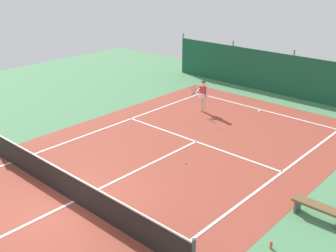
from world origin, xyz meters
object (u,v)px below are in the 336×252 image
tennis_net (73,188)px  tennis_player (203,94)px  courtside_bench (319,209)px  tennis_ball_by_sideline (186,163)px  tennis_ball_midcourt (218,127)px  water_bottle (271,245)px

tennis_net → tennis_player: 9.85m
tennis_player → courtside_bench: tennis_player is taller
tennis_ball_by_sideline → courtside_bench: courtside_bench is taller
tennis_ball_by_sideline → courtside_bench: 5.33m
tennis_ball_by_sideline → tennis_ball_midcourt: bearing=107.5°
tennis_ball_by_sideline → water_bottle: size_ratio=0.28×
water_bottle → tennis_net: bearing=-159.5°
courtside_bench → tennis_player: bearing=148.3°
tennis_player → tennis_ball_by_sideline: (3.12, -5.10, -0.93)m
courtside_bench → water_bottle: (-0.36, -2.18, -0.25)m
tennis_ball_midcourt → water_bottle: size_ratio=0.28×
tennis_net → courtside_bench: tennis_net is taller
tennis_ball_midcourt → tennis_ball_by_sideline: bearing=-72.5°
tennis_player → tennis_ball_midcourt: (1.91, -1.28, -0.93)m
tennis_net → tennis_ball_by_sideline: bearing=77.6°
tennis_player → water_bottle: 10.98m
tennis_player → tennis_ball_midcourt: 2.48m
tennis_player → tennis_net: bearing=107.7°
tennis_player → water_bottle: tennis_player is taller
water_bottle → tennis_player: bearing=137.5°
tennis_player → tennis_ball_midcourt: bearing=151.4°
tennis_player → tennis_ball_by_sideline: size_ratio=24.85×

